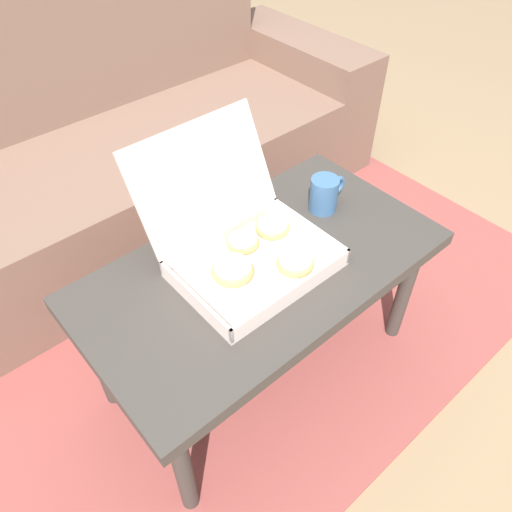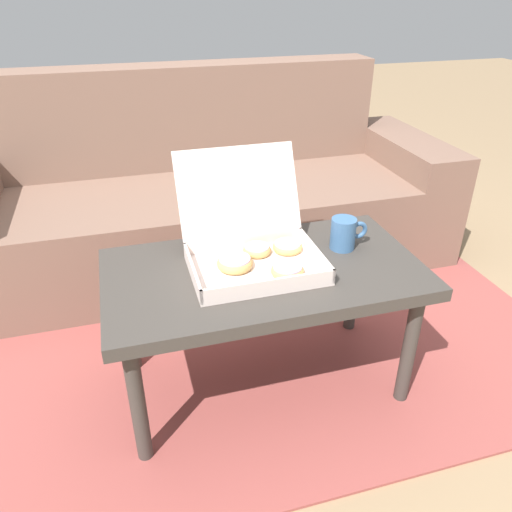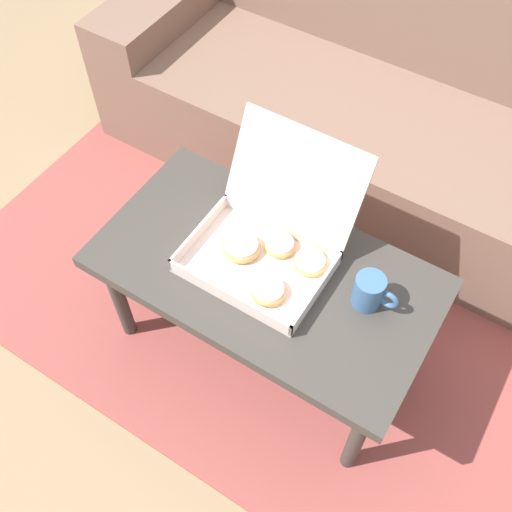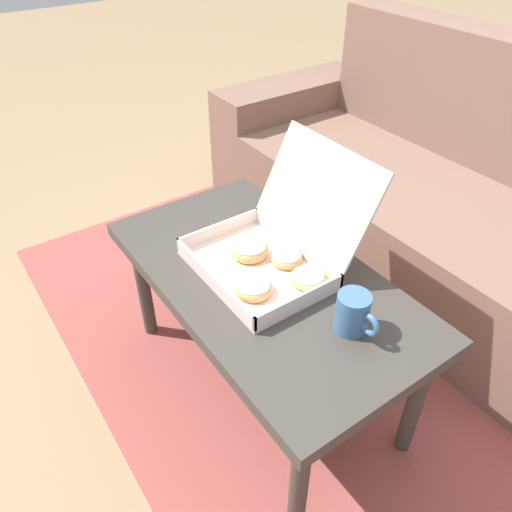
{
  "view_description": "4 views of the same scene",
  "coord_description": "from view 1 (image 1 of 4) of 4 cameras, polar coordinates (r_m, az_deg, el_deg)",
  "views": [
    {
      "loc": [
        -0.6,
        -0.8,
        1.37
      ],
      "look_at": [
        -0.03,
        -0.15,
        0.51
      ],
      "focal_mm": 35.0,
      "sensor_mm": 36.0,
      "label": 1
    },
    {
      "loc": [
        -0.38,
        -1.36,
        1.23
      ],
      "look_at": [
        -0.03,
        -0.15,
        0.51
      ],
      "focal_mm": 35.0,
      "sensor_mm": 36.0,
      "label": 2
    },
    {
      "loc": [
        0.46,
        -0.92,
        1.82
      ],
      "look_at": [
        -0.03,
        -0.15,
        0.51
      ],
      "focal_mm": 42.0,
      "sensor_mm": 36.0,
      "label": 3
    },
    {
      "loc": [
        0.83,
        -0.75,
        1.32
      ],
      "look_at": [
        -0.03,
        -0.15,
        0.51
      ],
      "focal_mm": 35.0,
      "sensor_mm": 36.0,
      "label": 4
    }
  ],
  "objects": [
    {
      "name": "ground_plane",
      "position": [
        1.7,
        -2.59,
        -9.25
      ],
      "size": [
        12.0,
        12.0,
        0.0
      ],
      "primitive_type": "plane",
      "color": "#937756"
    },
    {
      "name": "coffee_mug",
      "position": [
        1.42,
        7.86,
        7.06
      ],
      "size": [
        0.12,
        0.08,
        0.1
      ],
      "color": "#3D6693",
      "rests_on": "coffee_table"
    },
    {
      "name": "area_rug",
      "position": [
        1.85,
        -8.46,
        -3.39
      ],
      "size": [
        2.35,
        1.83,
        0.01
      ],
      "primitive_type": "cube",
      "color": "#994742",
      "rests_on": "ground_plane"
    },
    {
      "name": "coffee_table",
      "position": [
        1.31,
        0.66,
        -2.48
      ],
      "size": [
        0.95,
        0.51,
        0.46
      ],
      "color": "#3D3833",
      "rests_on": "ground_plane"
    },
    {
      "name": "pastry_box",
      "position": [
        1.26,
        -1.29,
        1.84
      ],
      "size": [
        0.38,
        0.4,
        0.3
      ],
      "color": "silver",
      "rests_on": "coffee_table"
    },
    {
      "name": "couch",
      "position": [
        2.01,
        -17.46,
        10.21
      ],
      "size": [
        2.23,
        0.78,
        0.87
      ],
      "color": "#7A5B4C",
      "rests_on": "ground_plane"
    }
  ]
}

